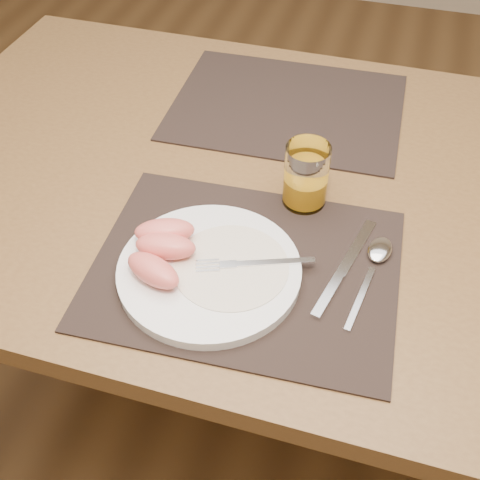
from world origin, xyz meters
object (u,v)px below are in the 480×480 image
Objects in this scene: knife at (340,274)px; table at (272,212)px; placemat_near at (245,268)px; plate at (209,271)px; juice_glass at (306,178)px; spoon at (377,256)px; placemat_far at (287,107)px; fork at (245,264)px.

table is at bearing 127.41° from knife.
placemat_near is 1.67× the size of plate.
table is 0.16m from juice_glass.
knife is (0.14, 0.02, 0.00)m from placemat_near.
knife is at bearing 15.72° from plate.
table is at bearing 141.94° from juice_glass.
plate is at bearing -164.28° from knife.
spoon is at bearing 23.48° from plate.
placemat_near is 2.07× the size of knife.
plate is (-0.01, -0.47, 0.01)m from placemat_far.
placemat_near is at bearing 99.36° from fork.
placemat_near is 0.18m from juice_glass.
plate is (-0.03, -0.25, 0.10)m from table.
fork is 0.20m from spoon.
knife is (0.19, 0.05, -0.01)m from plate.
table is 3.11× the size of placemat_near.
spoon reaches higher than table.
placemat_far is 0.45m from knife.
placemat_far is (-0.03, 0.22, 0.09)m from table.
spoon is at bearing -58.42° from placemat_far.
knife reaches higher than table.
juice_glass is (0.05, 0.17, 0.05)m from placemat_near.
juice_glass is (-0.13, 0.10, 0.04)m from spoon.
placemat_far is 0.43m from spoon.
juice_glass reaches higher than placemat_near.
placemat_far is 1.67× the size of plate.
placemat_far is 0.45m from fork.
plate is at bearing -116.26° from juice_glass.
juice_glass is at bearing -38.06° from table.
plate reaches higher than table.
knife is at bearing -52.59° from table.
placemat_near is at bearing -170.57° from knife.
knife is at bearing -134.04° from spoon.
knife is 0.07m from spoon.
plate is 2.48× the size of juice_glass.
knife is (0.14, 0.03, -0.02)m from fork.
fork is (0.04, -0.45, 0.02)m from placemat_far.
fork is at bearing -166.31° from knife.
placemat_near is at bearing -106.84° from juice_glass.
juice_glass is (0.05, 0.18, 0.03)m from fork.
table is at bearing 143.17° from spoon.
placemat_near is 0.06m from plate.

